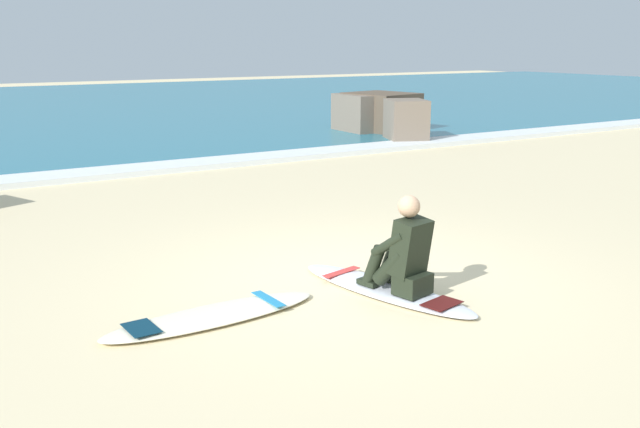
{
  "coord_description": "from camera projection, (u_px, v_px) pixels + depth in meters",
  "views": [
    {
      "loc": [
        -3.98,
        -5.82,
        2.4
      ],
      "look_at": [
        0.02,
        0.71,
        0.55
      ],
      "focal_mm": 40.06,
      "sensor_mm": 36.0,
      "label": 1
    }
  ],
  "objects": [
    {
      "name": "rock_outcrop_distant",
      "position": [
        380.0,
        115.0,
        18.63
      ],
      "size": [
        2.05,
        3.41,
        1.08
      ],
      "color": "#756656",
      "rests_on": "ground"
    },
    {
      "name": "surfer_seated",
      "position": [
        403.0,
        255.0,
        6.76
      ],
      "size": [
        0.48,
        0.75,
        0.95
      ],
      "color": "black",
      "rests_on": "surfboard_main"
    },
    {
      "name": "surfboard_spare_near",
      "position": [
        212.0,
        316.0,
        6.33
      ],
      "size": [
        2.07,
        0.62,
        0.08
      ],
      "color": "#EFE5C6",
      "rests_on": "ground"
    },
    {
      "name": "ground_plane",
      "position": [
        354.0,
        279.0,
        7.4
      ],
      "size": [
        80.0,
        80.0,
        0.0
      ],
      "primitive_type": "plane",
      "color": "beige"
    },
    {
      "name": "breaking_foam",
      "position": [
        138.0,
        170.0,
        13.42
      ],
      "size": [
        80.0,
        0.9,
        0.11
      ],
      "primitive_type": "cube",
      "color": "white",
      "rests_on": "ground"
    },
    {
      "name": "surfboard_main",
      "position": [
        385.0,
        289.0,
        7.0
      ],
      "size": [
        0.98,
        2.19,
        0.08
      ],
      "color": "silver",
      "rests_on": "ground"
    },
    {
      "name": "sea",
      "position": [
        16.0,
        111.0,
        24.78
      ],
      "size": [
        80.0,
        28.0,
        0.1
      ],
      "primitive_type": "cube",
      "color": "teal",
      "rests_on": "ground"
    }
  ]
}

